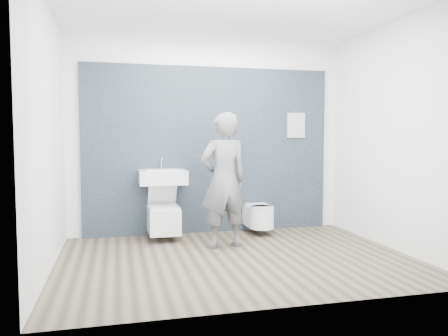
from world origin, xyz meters
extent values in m
plane|color=brown|center=(0.00, 0.00, 0.00)|extent=(4.00, 4.00, 0.00)
plane|color=white|center=(0.00, 1.50, 1.40)|extent=(4.00, 0.00, 4.00)
plane|color=white|center=(0.00, -1.50, 1.40)|extent=(4.00, 0.00, 4.00)
plane|color=white|center=(-2.00, 0.00, 1.40)|extent=(0.00, 3.00, 3.00)
plane|color=white|center=(2.00, 0.00, 1.40)|extent=(0.00, 3.00, 3.00)
plane|color=white|center=(0.00, 0.00, 2.80)|extent=(4.00, 4.00, 0.00)
cube|color=black|center=(0.00, 1.47, 0.00)|extent=(3.60, 0.06, 2.40)
cube|color=white|center=(-0.71, 1.20, 0.85)|extent=(0.64, 0.48, 0.19)
cube|color=silver|center=(-0.71, 1.18, 0.94)|extent=(0.45, 0.32, 0.03)
cylinder|color=silver|center=(-0.71, 1.38, 1.02)|extent=(0.02, 0.02, 0.16)
cylinder|color=silver|center=(-0.71, 1.33, 1.09)|extent=(0.02, 0.11, 0.02)
cylinder|color=silver|center=(-0.71, 1.42, 0.69)|extent=(0.04, 0.04, 0.13)
cube|color=white|center=(-0.71, 1.14, 0.27)|extent=(0.41, 0.59, 0.35)
cylinder|color=silver|center=(-0.71, 1.10, 0.43)|extent=(0.29, 0.29, 0.03)
cube|color=white|center=(-0.71, 1.10, 0.45)|extent=(0.39, 0.48, 0.02)
cube|color=white|center=(-0.71, 1.26, 0.64)|extent=(0.39, 0.28, 0.36)
cube|color=silver|center=(-0.71, 1.41, 0.14)|extent=(0.11, 0.06, 0.08)
cube|color=white|center=(0.66, 1.24, 0.25)|extent=(0.34, 0.40, 0.28)
cylinder|color=white|center=(0.66, 1.04, 0.25)|extent=(0.34, 0.34, 0.28)
cube|color=white|center=(0.66, 1.21, 0.40)|extent=(0.32, 0.38, 0.03)
cylinder|color=white|center=(0.66, 1.02, 0.40)|extent=(0.32, 0.32, 0.03)
cube|color=silver|center=(0.66, 1.41, 0.14)|extent=(0.09, 0.06, 0.08)
cube|color=white|center=(1.33, 1.43, 0.00)|extent=(0.28, 0.03, 0.37)
imported|color=slate|center=(-0.02, 0.54, 0.85)|extent=(0.67, 0.49, 1.70)
camera|label=1|loc=(-1.32, -4.75, 1.39)|focal=35.00mm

